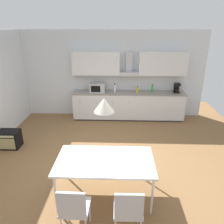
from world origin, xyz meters
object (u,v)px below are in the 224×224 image
object	(u,v)px
coffee_maker	(177,88)
chair_near_left	(74,207)
dining_table	(105,162)
bottle_green	(152,89)
guitar_amp	(9,139)
microwave	(97,88)
bottle_white	(115,88)
pendant_lamp	(104,105)
chair_near_right	(128,209)
bottle_yellow	(137,90)

from	to	relation	value
coffee_maker	chair_near_left	bearing A→B (deg)	-118.40
dining_table	bottle_green	bearing A→B (deg)	70.58
guitar_amp	coffee_maker	bearing A→B (deg)	23.89
microwave	bottle_green	xyz separation A→B (m)	(1.73, 0.02, -0.03)
bottle_white	microwave	bearing A→B (deg)	179.46
microwave	bottle_white	bearing A→B (deg)	-0.54
dining_table	chair_near_left	bearing A→B (deg)	-113.75
bottle_green	bottle_white	distance (m)	1.18
coffee_maker	dining_table	xyz separation A→B (m)	(-2.01, -3.57, -0.35)
pendant_lamp	guitar_amp	bearing A→B (deg)	147.82
dining_table	chair_near_right	size ratio (longest dim) A/B	1.90
bottle_white	chair_near_left	xyz separation A→B (m)	(-0.45, -4.38, -0.48)
bottle_white	chair_near_right	xyz separation A→B (m)	(0.30, -4.38, -0.48)
guitar_amp	bottle_yellow	bearing A→B (deg)	30.93
bottle_green	dining_table	size ratio (longest dim) A/B	0.16
coffee_maker	pendant_lamp	distance (m)	4.15
bottle_yellow	dining_table	distance (m)	3.64
bottle_yellow	pendant_lamp	bearing A→B (deg)	-102.58
microwave	bottle_yellow	distance (m)	1.26
bottle_yellow	guitar_amp	distance (m)	3.90
microwave	bottle_white	size ratio (longest dim) A/B	1.65
bottle_yellow	pendant_lamp	distance (m)	3.70
bottle_yellow	chair_near_left	distance (m)	4.56
bottle_white	chair_near_left	world-z (taller)	bottle_white
chair_near_right	guitar_amp	size ratio (longest dim) A/B	1.67
bottle_white	dining_table	world-z (taller)	bottle_white
microwave	dining_table	size ratio (longest dim) A/B	0.29
coffee_maker	chair_near_right	distance (m)	4.74
bottle_yellow	chair_near_right	xyz separation A→B (m)	(-0.42, -4.39, -0.44)
bottle_green	guitar_amp	world-z (taller)	bottle_green
chair_near_right	chair_near_left	xyz separation A→B (m)	(-0.75, 0.00, 0.00)
bottle_white	chair_near_left	size ratio (longest dim) A/B	0.33
chair_near_left	pendant_lamp	bearing A→B (deg)	66.25
chair_near_left	guitar_amp	xyz separation A→B (m)	(-2.12, 2.42, -0.31)
chair_near_left	guitar_amp	size ratio (longest dim) A/B	1.67
dining_table	pendant_lamp	bearing A→B (deg)	180.00
bottle_yellow	chair_near_left	size ratio (longest dim) A/B	0.24
bottle_white	bottle_yellow	bearing A→B (deg)	0.27
microwave	coffee_maker	size ratio (longest dim) A/B	1.60
bottle_white	bottle_yellow	world-z (taller)	bottle_white
bottle_yellow	guitar_amp	size ratio (longest dim) A/B	0.39
bottle_green	microwave	bearing A→B (deg)	-179.31
bottle_white	chair_near_right	size ratio (longest dim) A/B	0.33
bottle_yellow	bottle_white	bearing A→B (deg)	-179.73
coffee_maker	dining_table	bearing A→B (deg)	-119.45
bottle_yellow	chair_near_left	world-z (taller)	bottle_yellow
coffee_maker	chair_near_left	world-z (taller)	coffee_maker
bottle_yellow	guitar_amp	xyz separation A→B (m)	(-3.28, -1.97, -0.75)
coffee_maker	guitar_amp	world-z (taller)	coffee_maker
coffee_maker	bottle_white	world-z (taller)	coffee_maker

